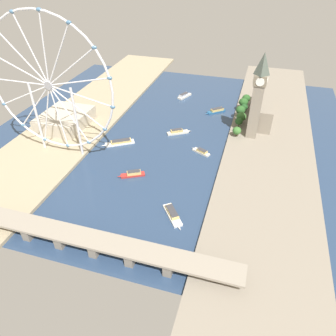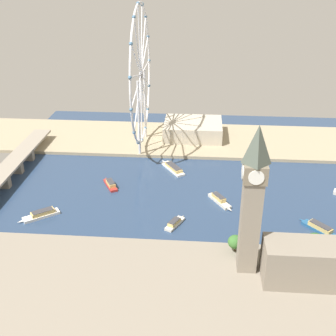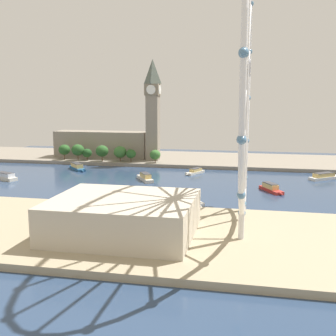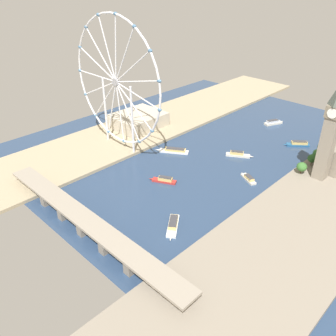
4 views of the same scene
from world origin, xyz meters
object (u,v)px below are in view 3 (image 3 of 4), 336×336
at_px(tour_boat_1, 4,177).
at_px(tour_boat_5, 145,177).
at_px(tour_boat_0, 195,172).
at_px(clock_tower, 153,109).
at_px(riverside_hall, 123,216).
at_px(parliament_block, 102,144).
at_px(tour_boat_3, 325,176).
at_px(tour_boat_2, 271,188).
at_px(tour_boat_6, 187,197).
at_px(tour_boat_4, 77,167).
at_px(ferris_wheel, 247,69).

xyz_separation_m(tour_boat_1, tour_boat_5, (-18.39, 103.31, -0.09)).
bearing_deg(tour_boat_0, tour_boat_5, -16.94).
bearing_deg(clock_tower, riverside_hall, 10.16).
relative_size(riverside_hall, tour_boat_5, 2.23).
height_order(clock_tower, tour_boat_0, clock_tower).
height_order(parliament_block, tour_boat_3, parliament_block).
distance_m(tour_boat_2, tour_boat_6, 60.78).
bearing_deg(tour_boat_1, tour_boat_5, -146.33).
xyz_separation_m(tour_boat_1, tour_boat_3, (-49.38, 234.09, -0.27)).
bearing_deg(tour_boat_0, tour_boat_4, -62.56).
height_order(tour_boat_2, tour_boat_6, tour_boat_2).
height_order(tour_boat_0, tour_boat_1, tour_boat_1).
bearing_deg(tour_boat_3, tour_boat_6, -173.78).
height_order(ferris_wheel, tour_boat_1, ferris_wheel).
relative_size(tour_boat_4, tour_boat_6, 0.73).
xyz_separation_m(ferris_wheel, tour_boat_6, (-48.68, -33.53, -70.49)).
xyz_separation_m(tour_boat_1, tour_boat_4, (-51.33, 35.67, 0.01)).
bearing_deg(tour_boat_2, tour_boat_5, -129.98).
height_order(clock_tower, ferris_wheel, ferris_wheel).
xyz_separation_m(riverside_hall, tour_boat_6, (-75.09, 15.53, -8.95)).
distance_m(clock_tower, tour_boat_1, 142.20).
bearing_deg(clock_tower, tour_boat_4, -48.78).
distance_m(tour_boat_4, tour_boat_5, 75.24).
xyz_separation_m(tour_boat_0, tour_boat_3, (3.00, 98.21, 0.27)).
height_order(tour_boat_1, tour_boat_5, tour_boat_5).
bearing_deg(tour_boat_2, ferris_wheel, -38.80).
relative_size(riverside_hall, tour_boat_2, 2.37).
xyz_separation_m(riverside_hall, tour_boat_0, (-163.33, 8.15, -9.12)).
bearing_deg(ferris_wheel, tour_boat_0, -163.36).
xyz_separation_m(parliament_block, tour_boat_0, (55.75, 99.07, -13.70)).
distance_m(ferris_wheel, tour_boat_5, 144.64).
height_order(parliament_block, tour_boat_1, parliament_block).
relative_size(clock_tower, tour_boat_2, 3.65).
height_order(clock_tower, tour_boat_3, clock_tower).
bearing_deg(clock_tower, tour_boat_6, 21.51).
distance_m(tour_boat_0, tour_boat_5, 47.08).
xyz_separation_m(clock_tower, tour_boat_1, (99.01, -90.11, -47.94)).
bearing_deg(riverside_hall, tour_boat_0, 177.14).
relative_size(parliament_block, tour_boat_0, 4.09).
distance_m(clock_tower, tour_boat_2, 151.37).
xyz_separation_m(parliament_block, tour_boat_2, (109.13, 156.24, -13.33)).
bearing_deg(tour_boat_5, clock_tower, -22.49).
relative_size(clock_tower, ferris_wheel, 0.68).
bearing_deg(tour_boat_4, tour_boat_6, 9.86).
bearing_deg(tour_boat_4, tour_boat_1, -75.92).
bearing_deg(clock_tower, ferris_wheel, 25.28).
height_order(tour_boat_2, tour_boat_5, tour_boat_5).
xyz_separation_m(clock_tower, tour_boat_6, (134.88, 53.15, -48.33)).
relative_size(parliament_block, tour_boat_1, 3.35).
distance_m(tour_boat_4, tour_boat_6, 138.49).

